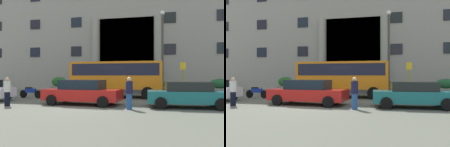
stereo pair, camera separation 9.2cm
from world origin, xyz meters
TOP-DOWN VIEW (x-y plane):
  - ground_plane at (0.00, 0.00)m, footprint 80.00×64.00m
  - office_building_facade at (0.00, 17.48)m, footprint 40.34×9.66m
  - orange_minibus at (0.92, 5.50)m, footprint 7.04×2.72m
  - bus_stop_sign at (6.14, 7.31)m, footprint 0.44×0.08m
  - hedge_planter_far_east at (9.78, 10.33)m, footprint 2.19×0.89m
  - hedge_planter_entrance_left at (4.01, 10.18)m, footprint 1.75×0.98m
  - hedge_planter_west at (-6.40, 10.49)m, footprint 1.80×0.73m
  - parked_compact_extra at (-0.25, 0.64)m, footprint 4.69×2.25m
  - parked_hatchback_near at (5.68, 0.62)m, footprint 4.30×2.10m
  - motorcycle_near_kerb at (7.91, 2.97)m, footprint 2.01×0.62m
  - scooter_by_planter at (-5.40, 3.38)m, footprint 1.96×0.55m
  - pedestrian_woman_dark_dress at (2.69, -0.63)m, footprint 0.36×0.36m
  - pedestrian_woman_with_bag at (-4.24, -0.77)m, footprint 0.36×0.36m
  - lamppost_plaza_centre at (4.51, 8.27)m, footprint 0.40×0.40m

SIDE VIEW (x-z plane):
  - ground_plane at x=0.00m, z-range -0.12..0.00m
  - scooter_by_planter at x=-5.40m, z-range 0.01..0.90m
  - motorcycle_near_kerb at x=7.91m, z-range 0.01..0.91m
  - hedge_planter_entrance_left at x=4.01m, z-range -0.02..1.37m
  - hedge_planter_far_east at x=9.78m, z-range -0.02..1.37m
  - parked_hatchback_near at x=5.68m, z-range 0.02..1.41m
  - parked_compact_extra at x=-0.25m, z-range 0.01..1.48m
  - hedge_planter_west at x=-6.40m, z-range -0.03..1.53m
  - pedestrian_woman_with_bag at x=-4.24m, z-range 0.00..1.61m
  - pedestrian_woman_dark_dress at x=2.69m, z-range 0.00..1.65m
  - orange_minibus at x=0.92m, z-range 0.27..3.05m
  - bus_stop_sign at x=6.14m, z-range 0.32..3.13m
  - lamppost_plaza_centre at x=4.51m, z-range 0.62..8.10m
  - office_building_facade at x=0.00m, z-range -0.01..20.81m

